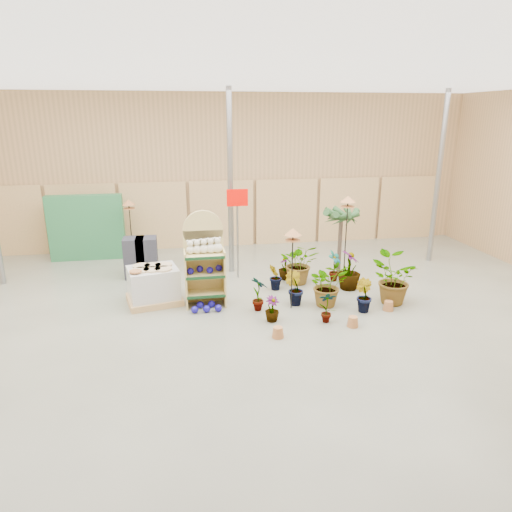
{
  "coord_description": "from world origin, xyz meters",
  "views": [
    {
      "loc": [
        -1.23,
        -7.59,
        3.85
      ],
      "look_at": [
        0.3,
        1.5,
        1.0
      ],
      "focal_mm": 32.0,
      "sensor_mm": 36.0,
      "label": 1
    }
  ],
  "objects": [
    {
      "name": "room",
      "position": [
        0.0,
        0.91,
        2.21
      ],
      "size": [
        15.2,
        12.1,
        4.7
      ],
      "color": "#6A6A5A",
      "rests_on": "ground"
    },
    {
      "name": "display_shelf",
      "position": [
        -0.79,
        1.54,
        0.91
      ],
      "size": [
        0.84,
        0.53,
        2.0
      ],
      "rotation": [
        0.0,
        0.0,
        0.01
      ],
      "color": "tan",
      "rests_on": "ground"
    },
    {
      "name": "teddy_bears",
      "position": [
        -0.76,
        1.44,
        1.27
      ],
      "size": [
        0.74,
        0.2,
        0.32
      ],
      "color": "beige",
      "rests_on": "display_shelf"
    },
    {
      "name": "gazing_balls_shelf",
      "position": [
        -0.79,
        1.43,
        0.79
      ],
      "size": [
        0.73,
        0.25,
        0.14
      ],
      "color": "#150E8E",
      "rests_on": "display_shelf"
    },
    {
      "name": "gazing_balls_floor",
      "position": [
        -0.8,
        1.1,
        0.07
      ],
      "size": [
        0.63,
        0.39,
        0.15
      ],
      "color": "#150E8E",
      "rests_on": "ground"
    },
    {
      "name": "pallet_stack",
      "position": [
        -1.88,
        1.72,
        0.39
      ],
      "size": [
        1.27,
        1.13,
        0.81
      ],
      "rotation": [
        0.0,
        0.0,
        0.22
      ],
      "color": "tan",
      "rests_on": "ground"
    },
    {
      "name": "charcoal_planters",
      "position": [
        -2.25,
        3.45,
        0.5
      ],
      "size": [
        0.8,
        0.5,
        1.0
      ],
      "color": "black",
      "rests_on": "ground"
    },
    {
      "name": "trellis_stock",
      "position": [
        -3.8,
        5.2,
        0.9
      ],
      "size": [
        2.0,
        0.3,
        1.8
      ],
      "primitive_type": "cube",
      "color": "#276B3C",
      "rests_on": "ground"
    },
    {
      "name": "offer_sign",
      "position": [
        0.1,
        2.98,
        1.57
      ],
      "size": [
        0.5,
        0.08,
        2.2
      ],
      "color": "gray",
      "rests_on": "ground"
    },
    {
      "name": "bird_table_front",
      "position": [
        0.95,
        0.93,
        1.59
      ],
      "size": [
        0.34,
        0.34,
        1.71
      ],
      "color": "black",
      "rests_on": "ground"
    },
    {
      "name": "bird_table_right",
      "position": [
        2.44,
        1.94,
        2.0
      ],
      "size": [
        0.34,
        0.34,
        2.15
      ],
      "color": "black",
      "rests_on": "ground"
    },
    {
      "name": "bird_table_back",
      "position": [
        -2.56,
        4.6,
        1.62
      ],
      "size": [
        0.34,
        0.34,
        1.75
      ],
      "color": "black",
      "rests_on": "ground"
    },
    {
      "name": "palm",
      "position": [
        2.59,
        2.69,
        1.55
      ],
      "size": [
        0.7,
        0.7,
        1.81
      ],
      "color": "#4D3C2F",
      "rests_on": "ground"
    },
    {
      "name": "potted_plant_0",
      "position": [
        0.26,
        0.94,
        0.38
      ],
      "size": [
        0.44,
        0.48,
        0.75
      ],
      "primitive_type": "imported",
      "rotation": [
        0.0,
        0.0,
        2.12
      ],
      "color": "#254821",
      "rests_on": "ground"
    },
    {
      "name": "potted_plant_1",
      "position": [
        1.05,
        1.12,
        0.36
      ],
      "size": [
        0.51,
        0.5,
        0.72
      ],
      "primitive_type": "imported",
      "rotation": [
        0.0,
        0.0,
        2.42
      ],
      "color": "#254821",
      "rests_on": "ground"
    },
    {
      "name": "potted_plant_2",
      "position": [
        1.73,
        0.97,
        0.46
      ],
      "size": [
        0.98,
        0.89,
        0.92
      ],
      "primitive_type": "imported",
      "rotation": [
        0.0,
        0.0,
        0.24
      ],
      "color": "#254821",
      "rests_on": "ground"
    },
    {
      "name": "potted_plant_3",
      "position": [
        2.52,
        1.79,
        0.46
      ],
      "size": [
        0.58,
        0.58,
        0.93
      ],
      "primitive_type": "imported",
      "rotation": [
        0.0,
        0.0,
        1.45
      ],
      "color": "#254821",
      "rests_on": "ground"
    },
    {
      "name": "potted_plant_4",
      "position": [
        2.35,
        2.36,
        0.38
      ],
      "size": [
        0.48,
        0.46,
        0.76
      ],
      "primitive_type": "imported",
      "rotation": [
        0.0,
        0.0,
        0.66
      ],
      "color": "#254821",
      "rests_on": "ground"
    },
    {
      "name": "potted_plant_5",
      "position": [
        0.83,
        1.99,
        0.32
      ],
      "size": [
        0.36,
        0.41,
        0.64
      ],
      "primitive_type": "imported",
      "rotation": [
        0.0,
        0.0,
        4.47
      ],
      "color": "#254821",
      "rests_on": "ground"
    },
    {
      "name": "potted_plant_6",
      "position": [
        1.5,
        2.36,
        0.5
      ],
      "size": [
        1.07,
        0.99,
        1.0
      ],
      "primitive_type": "imported",
      "rotation": [
        0.0,
        0.0,
        6.03
      ],
      "color": "#254821",
      "rests_on": "ground"
    },
    {
      "name": "potted_plant_7",
      "position": [
        0.43,
        0.39,
        0.25
      ],
      "size": [
        0.38,
        0.38,
        0.51
      ],
      "primitive_type": "imported",
      "rotation": [
        0.0,
        0.0,
        0.44
      ],
      "color": "#254821",
      "rests_on": "ground"
    },
    {
      "name": "potted_plant_8",
      "position": [
        1.47,
        0.17,
        0.32
      ],
      "size": [
        0.37,
        0.27,
        0.64
      ],
      "primitive_type": "imported",
      "rotation": [
        0.0,
        0.0,
        3.0
      ],
      "color": "#254821",
      "rests_on": "ground"
    },
    {
      "name": "potted_plant_9",
      "position": [
        2.36,
        0.55,
        0.34
      ],
      "size": [
        0.39,
        0.44,
        0.68
      ],
      "primitive_type": "imported",
      "rotation": [
        0.0,
        0.0,
        1.83
      ],
      "color": "#254821",
      "rests_on": "ground"
    },
    {
      "name": "potted_plant_10",
      "position": [
        3.09,
        0.85,
        0.54
      ],
      "size": [
        1.28,
        1.27,
        1.07
      ],
      "primitive_type": "imported",
      "rotation": [
        0.0,
        0.0,
        2.38
      ],
      "color": "#254821",
      "rests_on": "ground"
    },
    {
      "name": "potted_plant_11",
      "position": [
        1.23,
        2.69,
        0.3
      ],
      "size": [
        0.4,
        0.4,
        0.6
      ],
      "primitive_type": "imported",
      "rotation": [
        0.0,
        0.0,
        4.49
      ],
      "color": "#254821",
      "rests_on": "ground"
    }
  ]
}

